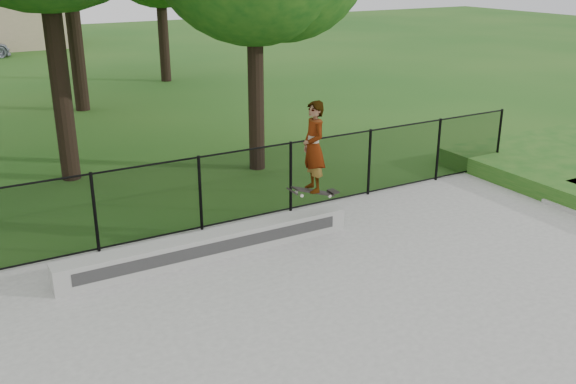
# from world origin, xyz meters

# --- Properties ---
(grind_ledge) EXTENTS (5.42, 0.40, 0.43)m
(grind_ledge) POSITION_xyz_m (-0.32, 4.70, 0.28)
(grind_ledge) COLOR #9A9A95
(grind_ledge) RESTS_ON concrete_slab
(skater_airborne) EXTENTS (0.81, 0.66, 1.86)m
(skater_airborne) POSITION_xyz_m (1.61, 4.40, 1.85)
(skater_airborne) COLOR black
(skater_airborne) RESTS_ON ground
(chainlink_fence) EXTENTS (16.06, 0.06, 1.50)m
(chainlink_fence) POSITION_xyz_m (0.00, 5.90, 0.81)
(chainlink_fence) COLOR black
(chainlink_fence) RESTS_ON concrete_slab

